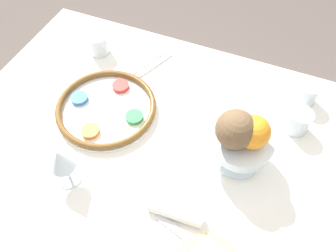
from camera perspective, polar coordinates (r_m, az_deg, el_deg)
ground_plane at (r=1.65m, az=-1.64°, el=-16.76°), size 8.00×8.00×0.00m
dining_table at (r=1.31m, az=-2.02°, el=-11.57°), size 1.25×0.94×0.73m
seder_plate at (r=1.07m, az=-10.70°, el=3.14°), size 0.32×0.32×0.03m
wine_glass at (r=0.89m, az=-18.17°, el=-5.70°), size 0.07×0.07×0.14m
fruit_stand at (r=0.91m, az=12.52°, el=-3.17°), size 0.18×0.18×0.11m
orange_fruit at (r=0.85m, az=14.59°, el=-1.01°), size 0.09×0.09×0.09m
coconut at (r=0.84m, az=11.71°, el=-0.56°), size 0.10×0.10×0.10m
napkin_roll at (r=0.87m, az=1.33°, el=-14.86°), size 0.15×0.04×0.04m
cup_near at (r=1.07m, az=21.71°, el=0.81°), size 0.07×0.07×0.07m
cup_mid at (r=1.26m, az=-12.00°, el=13.75°), size 0.07×0.07×0.07m
cup_far at (r=1.15m, az=22.94°, el=5.30°), size 0.07×0.07×0.07m
fork_left at (r=1.21m, az=-3.63°, el=11.00°), size 0.08×0.16×0.01m
fork_right at (r=1.20m, az=-2.31°, el=10.64°), size 0.08×0.16×0.01m
spoon at (r=0.87m, az=2.15°, el=-18.05°), size 0.15×0.06×0.01m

